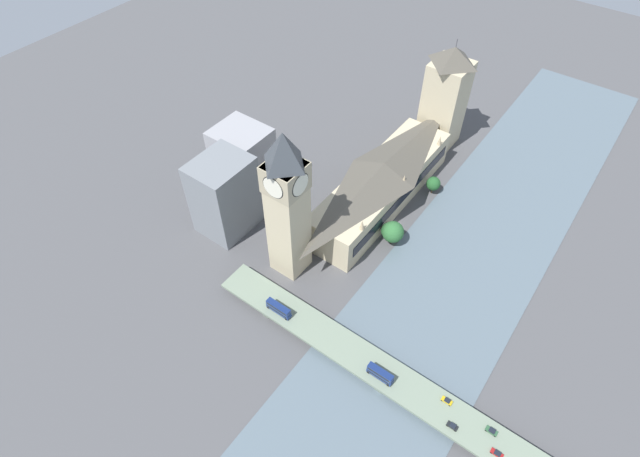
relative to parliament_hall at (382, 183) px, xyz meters
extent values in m
plane|color=#4C4C4F|center=(-15.01, 8.00, -12.30)|extent=(600.00, 600.00, 0.00)
cube|color=slate|center=(-51.46, 8.00, -12.15)|extent=(60.91, 360.00, 0.30)
cube|color=#C1B28E|center=(0.06, 0.00, -3.10)|extent=(24.13, 93.11, 18.39)
cube|color=black|center=(-12.16, 0.00, -2.18)|extent=(0.40, 85.66, 5.52)
pyramid|color=#514C42|center=(0.06, 0.00, 9.29)|extent=(23.65, 91.25, 6.38)
cone|color=tan|center=(-11.01, -35.38, 8.59)|extent=(2.20, 2.20, 5.00)
cone|color=tan|center=(-11.01, 0.00, 8.59)|extent=(2.20, 2.20, 5.00)
cone|color=tan|center=(-11.01, 35.38, 8.59)|extent=(2.20, 2.20, 5.00)
cube|color=#C1B28E|center=(10.79, 57.19, 16.60)|extent=(13.26, 13.26, 57.80)
cube|color=tan|center=(10.79, 57.19, 39.53)|extent=(14.06, 14.06, 11.93)
cylinder|color=black|center=(3.99, 57.19, 39.53)|extent=(0.50, 9.56, 9.56)
cylinder|color=silver|center=(3.85, 57.19, 39.53)|extent=(0.62, 8.86, 8.86)
cylinder|color=black|center=(17.60, 57.19, 39.53)|extent=(0.50, 9.56, 9.56)
cylinder|color=silver|center=(17.74, 57.19, 39.53)|extent=(0.62, 8.86, 8.86)
cylinder|color=black|center=(10.79, 50.38, 39.53)|extent=(9.56, 0.50, 9.56)
cylinder|color=silver|center=(10.79, 50.25, 39.53)|extent=(8.86, 0.62, 8.86)
cylinder|color=black|center=(10.79, 63.99, 39.53)|extent=(9.56, 0.50, 9.56)
cylinder|color=silver|center=(10.79, 64.13, 39.53)|extent=(8.86, 0.62, 8.86)
pyramid|color=#383D42|center=(10.79, 57.19, 52.61)|extent=(13.52, 13.52, 14.23)
cube|color=#C1B28E|center=(0.06, -60.11, 11.56)|extent=(19.10, 19.10, 47.71)
pyramid|color=#514C42|center=(0.06, -60.11, 39.71)|extent=(19.10, 19.10, 8.59)
cylinder|color=#333338|center=(0.06, -60.11, 46.00)|extent=(0.30, 0.30, 4.00)
cube|color=#5D6A59|center=(-51.46, 78.79, -10.70)|extent=(3.00, 11.85, 3.19)
cube|color=#5D6A59|center=(2.37, 78.79, -10.70)|extent=(3.00, 11.85, 3.19)
cube|color=gray|center=(-51.46, 78.79, -8.51)|extent=(153.83, 13.94, 1.20)
cube|color=navy|center=(-2.66, 81.67, -6.47)|extent=(11.07, 2.52, 1.99)
cube|color=black|center=(-2.66, 81.67, -6.08)|extent=(9.96, 2.58, 0.87)
cube|color=navy|center=(-2.66, 81.67, -4.31)|extent=(10.84, 2.52, 2.33)
cube|color=black|center=(-2.66, 81.67, -4.20)|extent=(9.96, 2.58, 1.12)
cube|color=navy|center=(-2.66, 81.67, -3.07)|extent=(10.73, 2.40, 0.16)
cylinder|color=black|center=(1.99, 80.52, -7.36)|extent=(1.10, 0.28, 1.10)
cylinder|color=black|center=(1.99, 82.82, -7.36)|extent=(1.10, 0.28, 1.10)
cylinder|color=black|center=(-7.20, 80.52, -7.36)|extent=(1.10, 0.28, 1.10)
cylinder|color=black|center=(-7.20, 82.82, -7.36)|extent=(1.10, 0.28, 1.10)
cube|color=navy|center=(-49.77, 81.46, -6.44)|extent=(10.22, 2.45, 2.01)
cube|color=black|center=(-49.77, 81.46, -6.04)|extent=(9.20, 2.51, 0.89)
cube|color=navy|center=(-49.77, 81.46, -4.25)|extent=(10.02, 2.45, 2.36)
cube|color=black|center=(-49.77, 81.46, -4.14)|extent=(9.20, 2.51, 1.13)
cube|color=navy|center=(-49.77, 81.46, -2.99)|extent=(9.92, 2.33, 0.16)
cylinder|color=black|center=(-45.58, 80.34, -7.33)|extent=(1.15, 0.28, 1.15)
cylinder|color=black|center=(-45.58, 82.57, -7.33)|extent=(1.15, 0.28, 1.15)
cylinder|color=black|center=(-53.84, 80.34, -7.33)|extent=(1.15, 0.28, 1.15)
cylinder|color=black|center=(-53.84, 82.57, -7.33)|extent=(1.15, 0.28, 1.15)
cube|color=maroon|center=(-94.76, 81.64, -7.40)|extent=(4.17, 1.80, 0.56)
cube|color=black|center=(-94.89, 81.64, -6.90)|extent=(2.17, 1.62, 0.44)
cylinder|color=black|center=(-93.12, 80.83, -7.59)|extent=(0.64, 0.22, 0.64)
cylinder|color=black|center=(-93.12, 82.45, -7.59)|extent=(0.64, 0.22, 0.64)
cylinder|color=black|center=(-96.40, 80.83, -7.59)|extent=(0.64, 0.22, 0.64)
cube|color=#2D5638|center=(-90.39, 75.87, -7.34)|extent=(4.05, 1.87, 0.65)
cube|color=black|center=(-90.51, 75.87, -6.74)|extent=(2.10, 1.69, 0.56)
cylinder|color=black|center=(-88.85, 75.03, -7.56)|extent=(0.69, 0.22, 0.69)
cylinder|color=black|center=(-88.85, 76.72, -7.56)|extent=(0.69, 0.22, 0.69)
cylinder|color=black|center=(-91.93, 75.03, -7.56)|extent=(0.69, 0.22, 0.69)
cylinder|color=black|center=(-91.93, 76.72, -7.56)|extent=(0.69, 0.22, 0.69)
cube|color=gold|center=(-73.54, 75.31, -7.37)|extent=(3.89, 1.79, 0.63)
cube|color=black|center=(-73.66, 75.31, -6.78)|extent=(2.02, 1.61, 0.56)
cylinder|color=black|center=(-72.04, 74.50, -7.59)|extent=(0.63, 0.22, 0.63)
cylinder|color=black|center=(-72.04, 76.11, -7.59)|extent=(0.63, 0.22, 0.63)
cylinder|color=black|center=(-75.05, 74.50, -7.59)|extent=(0.63, 0.22, 0.63)
cylinder|color=black|center=(-75.05, 76.11, -7.59)|extent=(0.63, 0.22, 0.63)
cube|color=black|center=(-79.01, 82.16, -7.37)|extent=(3.85, 1.79, 0.56)
cube|color=black|center=(-79.12, 82.16, -6.82)|extent=(2.00, 1.61, 0.54)
cylinder|color=black|center=(-77.58, 81.35, -7.55)|extent=(0.71, 0.22, 0.71)
cylinder|color=black|center=(-77.58, 82.97, -7.55)|extent=(0.71, 0.22, 0.71)
cylinder|color=black|center=(-80.43, 81.35, -7.55)|extent=(0.71, 0.22, 0.71)
cylinder|color=black|center=(-80.43, 82.97, -7.55)|extent=(0.71, 0.22, 0.71)
cube|color=slate|center=(49.69, 55.22, 6.57)|extent=(21.67, 25.64, 37.73)
cube|color=#939399|center=(60.48, 30.91, 5.12)|extent=(24.83, 22.42, 34.83)
cylinder|color=brown|center=(-17.71, -20.92, -10.68)|extent=(0.70, 0.70, 3.23)
sphere|color=#235628|center=(-17.71, -20.92, -6.06)|extent=(7.08, 7.08, 7.08)
cylinder|color=brown|center=(-16.15, 19.34, -10.69)|extent=(0.70, 0.70, 3.21)
sphere|color=#1E4C23|center=(-16.15, 19.34, -5.95)|extent=(7.36, 7.36, 7.36)
cylinder|color=brown|center=(-18.63, 20.12, -10.56)|extent=(0.70, 0.70, 3.47)
sphere|color=#2D6633|center=(-18.63, 20.12, -4.60)|extent=(9.95, 9.95, 9.95)
camera|label=1|loc=(-80.59, 160.01, 162.60)|focal=28.00mm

